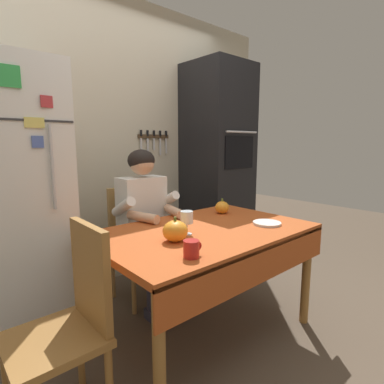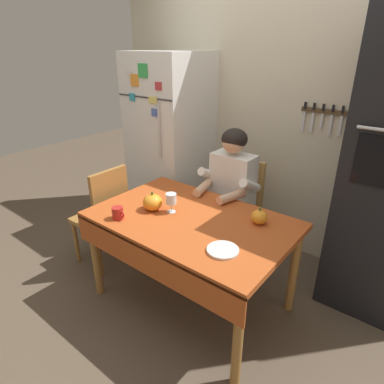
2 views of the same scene
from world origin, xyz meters
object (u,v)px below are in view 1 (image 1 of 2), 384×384
object	(u,v)px
chair_behind_person	(135,237)
chair_left_side	(71,317)
pumpkin_medium	(175,231)
seated_person	(147,215)
refrigerator	(7,204)
serving_tray	(267,223)
wall_oven	(217,166)
dining_table	(206,242)
coffee_mug	(192,249)
wine_glass	(187,218)
pumpkin_large	(222,207)

from	to	relation	value
chair_behind_person	chair_left_side	xyz separation A→B (m)	(-0.84, -0.84, 0.00)
pumpkin_medium	seated_person	bearing A→B (deg)	70.43
refrigerator	pumpkin_medium	xyz separation A→B (m)	(0.65, -0.94, -0.10)
serving_tray	wall_oven	bearing A→B (deg)	59.58
dining_table	chair_left_side	xyz separation A→B (m)	(-0.90, -0.05, -0.14)
refrigerator	serving_tray	world-z (taller)	refrigerator
refrigerator	pumpkin_medium	bearing A→B (deg)	-55.21
chair_behind_person	coffee_mug	xyz separation A→B (m)	(-0.33, -1.09, 0.27)
dining_table	seated_person	distance (m)	0.61
chair_behind_person	serving_tray	distance (m)	1.11
refrigerator	coffee_mug	xyz separation A→B (m)	(0.56, -1.18, -0.12)
seated_person	wine_glass	distance (m)	0.62
serving_tray	coffee_mug	bearing A→B (deg)	-171.53
pumpkin_large	serving_tray	xyz separation A→B (m)	(-0.01, -0.43, -0.04)
dining_table	pumpkin_large	xyz separation A→B (m)	(0.41, 0.25, 0.13)
wall_oven	chair_behind_person	world-z (taller)	wall_oven
coffee_mug	serving_tray	size ratio (longest dim) A/B	0.56
chair_behind_person	pumpkin_large	world-z (taller)	chair_behind_person
refrigerator	chair_behind_person	bearing A→B (deg)	-5.84
wall_oven	wine_glass	xyz separation A→B (m)	(-1.22, -0.92, -0.21)
chair_left_side	coffee_mug	bearing A→B (deg)	-26.28
coffee_mug	wine_glass	size ratio (longest dim) A/B	0.73
dining_table	wine_glass	distance (m)	0.25
seated_person	pumpkin_large	xyz separation A→B (m)	(0.47, -0.36, 0.05)
wall_oven	chair_left_side	bearing A→B (deg)	-153.49
chair_left_side	coffee_mug	xyz separation A→B (m)	(0.51, -0.25, 0.27)
refrigerator	dining_table	distance (m)	1.32
pumpkin_large	refrigerator	bearing A→B (deg)	154.89
refrigerator	wall_oven	world-z (taller)	wall_oven
dining_table	coffee_mug	bearing A→B (deg)	-142.52
pumpkin_large	wall_oven	bearing A→B (deg)	46.55
wine_glass	pumpkin_medium	world-z (taller)	wine_glass
chair_behind_person	seated_person	world-z (taller)	seated_person
wine_glass	pumpkin_large	distance (m)	0.63
coffee_mug	chair_left_side	bearing A→B (deg)	153.72
pumpkin_large	pumpkin_medium	size ratio (longest dim) A/B	0.83
coffee_mug	dining_table	bearing A→B (deg)	37.48
chair_behind_person	serving_tray	world-z (taller)	chair_behind_person
chair_behind_person	pumpkin_large	bearing A→B (deg)	-49.02
dining_table	chair_left_side	size ratio (longest dim) A/B	1.51
coffee_mug	pumpkin_medium	size ratio (longest dim) A/B	0.74
refrigerator	pumpkin_medium	size ratio (longest dim) A/B	12.46
dining_table	pumpkin_medium	bearing A→B (deg)	-169.86
wall_oven	coffee_mug	world-z (taller)	wall_oven
refrigerator	pumpkin_medium	distance (m)	1.14
refrigerator	pumpkin_large	size ratio (longest dim) A/B	15.00
wall_oven	seated_person	xyz separation A→B (m)	(-1.12, -0.32, -0.31)
refrigerator	pumpkin_medium	world-z (taller)	refrigerator
wine_glass	refrigerator	bearing A→B (deg)	131.62
coffee_mug	wine_glass	bearing A→B (deg)	53.22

